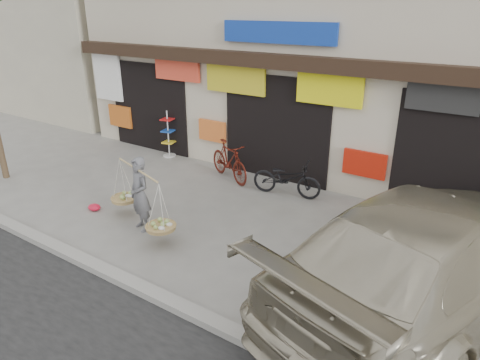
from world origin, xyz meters
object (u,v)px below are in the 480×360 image
Objects in this scene: bike_1 at (229,161)px; suv at (433,252)px; display_rack at (168,138)px; street_vendor at (140,197)px; bike_2 at (287,178)px.

bike_1 is 5.99m from suv.
suv reaches higher than display_rack.
bike_1 is (-0.08, 3.22, -0.20)m from street_vendor.
suv reaches higher than bike_1.
suv reaches higher than street_vendor.
display_rack is at bearing 103.19° from bike_1.
bike_1 is at bearing 109.36° from street_vendor.
suv reaches higher than bike_2.
bike_1 is at bearing -11.14° from display_rack.
street_vendor is 0.32× the size of suv.
bike_2 is at bearing -16.31° from suv.
bike_2 is at bearing -7.69° from display_rack.
display_rack is at bearing 71.86° from bike_2.
street_vendor reaches higher than bike_1.
bike_2 is (1.67, 3.15, -0.27)m from street_vendor.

